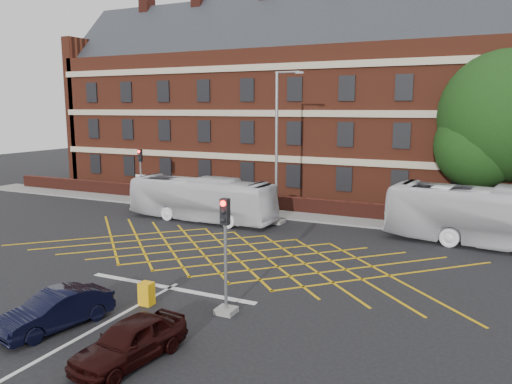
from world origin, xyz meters
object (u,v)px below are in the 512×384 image
at_px(car_navy, 56,310).
at_px(traffic_light_near, 226,267).
at_px(utility_cabinet, 147,294).
at_px(car_maroon, 130,341).
at_px(deciduous_tree, 504,125).
at_px(bus_right, 501,218).
at_px(direction_signs, 142,184).
at_px(street_lamp, 277,172).
at_px(bus_left, 201,199).
at_px(traffic_light_far, 141,182).

bearing_deg(car_navy, traffic_light_near, 49.79).
height_order(car_navy, utility_cabinet, car_navy).
height_order(car_maroon, deciduous_tree, deciduous_tree).
bearing_deg(deciduous_tree, traffic_light_near, -113.27).
distance_m(bus_right, direction_signs, 26.12).
height_order(deciduous_tree, utility_cabinet, deciduous_tree).
distance_m(bus_right, utility_cabinet, 18.93).
relative_size(street_lamp, utility_cabinet, 10.93).
bearing_deg(deciduous_tree, utility_cabinet, -119.41).
bearing_deg(car_maroon, street_lamp, 107.64).
relative_size(car_navy, street_lamp, 0.40).
bearing_deg(deciduous_tree, car_maroon, -111.36).
bearing_deg(deciduous_tree, bus_left, -155.34).
height_order(traffic_light_far, utility_cabinet, traffic_light_far).
bearing_deg(bus_right, traffic_light_near, 153.06).
bearing_deg(utility_cabinet, car_maroon, -58.57).
xyz_separation_m(car_maroon, traffic_light_far, (-15.18, 19.86, 1.12)).
xyz_separation_m(bus_left, bus_right, (17.89, 1.16, 0.21)).
distance_m(car_navy, street_lamp, 17.86).
bearing_deg(car_maroon, car_navy, 177.11).
height_order(car_maroon, traffic_light_near, traffic_light_near).
distance_m(street_lamp, direction_signs, 13.36).
xyz_separation_m(bus_right, car_navy, (-13.69, -17.41, -1.01)).
height_order(bus_left, traffic_light_far, traffic_light_far).
bearing_deg(street_lamp, traffic_light_far, 173.00).
xyz_separation_m(bus_left, traffic_light_far, (-7.21, 2.88, 0.32)).
xyz_separation_m(car_maroon, direction_signs, (-16.04, 21.01, 0.73)).
height_order(traffic_light_near, traffic_light_far, same).
distance_m(bus_right, deciduous_tree, 8.42).
height_order(deciduous_tree, traffic_light_near, deciduous_tree).
distance_m(car_maroon, utility_cabinet, 4.34).
distance_m(car_maroon, direction_signs, 26.45).
xyz_separation_m(bus_left, utility_cabinet, (5.71, -13.28, -1.01)).
xyz_separation_m(deciduous_tree, direction_signs, (-25.87, -4.14, -4.93)).
xyz_separation_m(car_maroon, street_lamp, (-3.10, 18.37, 2.73)).
height_order(car_navy, traffic_light_near, traffic_light_near).
distance_m(bus_left, car_navy, 16.80).
relative_size(bus_left, deciduous_tree, 0.93).
bearing_deg(bus_left, direction_signs, 65.99).
distance_m(traffic_light_far, street_lamp, 12.28).
bearing_deg(bus_left, deciduous_tree, -62.78).
distance_m(traffic_light_far, direction_signs, 1.49).
height_order(traffic_light_near, direction_signs, traffic_light_near).
relative_size(bus_left, car_navy, 2.66).
xyz_separation_m(bus_right, deciduous_tree, (-0.08, 7.02, 4.66)).
xyz_separation_m(car_maroon, utility_cabinet, (-2.26, 3.70, -0.21)).
height_order(bus_right, deciduous_tree, deciduous_tree).
bearing_deg(street_lamp, car_maroon, -80.42).
relative_size(bus_left, utility_cabinet, 11.77).
bearing_deg(direction_signs, bus_right, -6.33).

